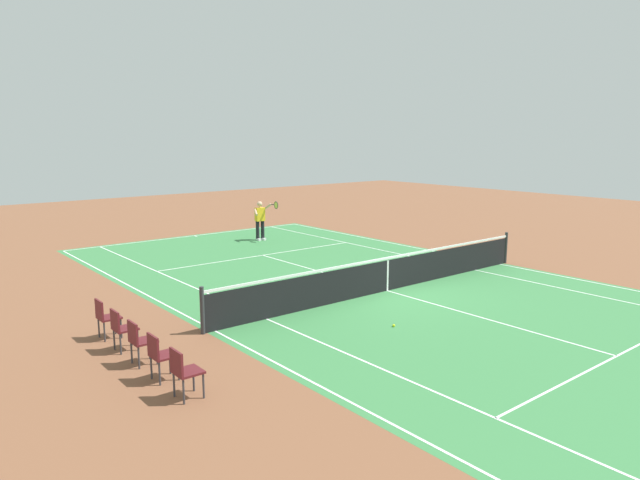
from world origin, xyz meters
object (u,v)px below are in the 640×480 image
object	(u,v)px
tennis_net	(387,274)
spectator_chair_2	(139,339)
spectator_chair_0	(183,370)
spectator_chair_1	(160,353)
spectator_chair_3	(121,327)
spectator_chair_4	(105,316)
tennis_ball	(394,326)
tennis_player_near	(261,218)

from	to	relation	value
tennis_net	spectator_chair_2	xyz separation A→B (m)	(-0.84, 7.57, 0.03)
spectator_chair_0	spectator_chair_1	size ratio (longest dim) A/B	1.00
tennis_net	spectator_chair_1	xyz separation A→B (m)	(-1.78, 7.57, 0.03)
spectator_chair_3	spectator_chair_2	bearing A→B (deg)	180.00
spectator_chair_2	spectator_chair_4	size ratio (longest dim) A/B	1.00
tennis_net	tennis_ball	world-z (taller)	tennis_net
spectator_chair_0	spectator_chair_4	xyz separation A→B (m)	(3.77, 0.00, 0.00)
tennis_net	spectator_chair_1	bearing A→B (deg)	103.24
spectator_chair_1	spectator_chair_2	world-z (taller)	same
tennis_ball	spectator_chair_2	size ratio (longest dim) A/B	0.08
spectator_chair_0	spectator_chair_1	world-z (taller)	same
tennis_player_near	spectator_chair_0	xyz separation A→B (m)	(-11.83, 9.27, -0.41)
spectator_chair_2	spectator_chair_3	distance (m)	0.94
tennis_player_near	spectator_chair_3	xyz separation A→B (m)	(-9.01, 9.27, -0.41)
tennis_net	spectator_chair_2	world-z (taller)	tennis_net
spectator_chair_3	spectator_chair_1	bearing A→B (deg)	180.00
spectator_chair_1	spectator_chair_4	xyz separation A→B (m)	(2.82, 0.00, 0.00)
tennis_player_near	spectator_chair_3	world-z (taller)	tennis_player_near
spectator_chair_3	tennis_net	bearing A→B (deg)	-90.77
spectator_chair_1	spectator_chair_0	bearing A→B (deg)	180.00
tennis_player_near	spectator_chair_4	distance (m)	12.29
tennis_player_near	spectator_chair_0	size ratio (longest dim) A/B	1.93
tennis_ball	spectator_chair_2	distance (m)	5.64
spectator_chair_3	spectator_chair_4	size ratio (longest dim) A/B	1.00
spectator_chair_2	spectator_chair_4	bearing A→B (deg)	0.00
spectator_chair_1	spectator_chair_3	size ratio (longest dim) A/B	1.00
tennis_ball	spectator_chair_1	bearing A→B (deg)	84.16
tennis_ball	spectator_chair_4	bearing A→B (deg)	58.04
tennis_player_near	spectator_chair_1	distance (m)	14.31
tennis_player_near	tennis_ball	bearing A→B (deg)	161.39
tennis_player_near	spectator_chair_4	xyz separation A→B (m)	(-8.07, 9.27, -0.41)
tennis_net	tennis_ball	bearing A→B (deg)	137.28
tennis_player_near	spectator_chair_3	size ratio (longest dim) A/B	1.93
tennis_ball	spectator_chair_0	size ratio (longest dim) A/B	0.08
spectator_chair_0	spectator_chair_3	bearing A→B (deg)	0.00
spectator_chair_0	spectator_chair_4	size ratio (longest dim) A/B	1.00
spectator_chair_1	spectator_chair_2	xyz separation A→B (m)	(0.94, 0.00, 0.00)
spectator_chair_4	tennis_ball	bearing A→B (deg)	-121.96
spectator_chair_1	spectator_chair_4	distance (m)	2.82
tennis_ball	spectator_chair_0	xyz separation A→B (m)	(-0.39, 5.41, 0.49)
spectator_chair_0	spectator_chair_2	xyz separation A→B (m)	(1.88, 0.00, 0.00)
tennis_player_near	spectator_chair_2	bearing A→B (deg)	137.03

